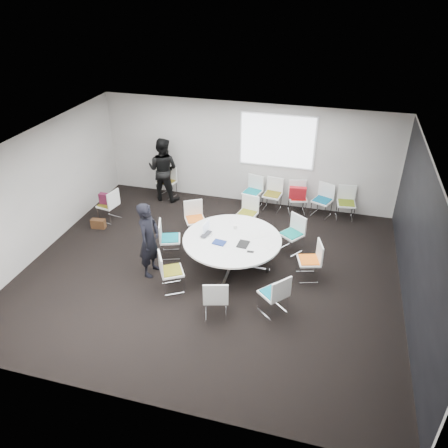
% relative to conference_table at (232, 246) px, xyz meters
% --- Properties ---
extents(room_shell, '(8.08, 7.08, 2.88)m').
position_rel_conference_table_xyz_m(room_shell, '(-0.32, -0.29, 0.87)').
color(room_shell, black).
rests_on(room_shell, ground).
extents(conference_table, '(2.12, 2.12, 0.73)m').
position_rel_conference_table_xyz_m(conference_table, '(0.00, 0.00, 0.00)').
color(conference_table, silver).
rests_on(conference_table, ground).
extents(projection_screen, '(1.90, 0.03, 1.35)m').
position_rel_conference_table_xyz_m(projection_screen, '(0.39, 3.17, 1.32)').
color(projection_screen, white).
rests_on(projection_screen, room_shell).
extents(chair_ring_a, '(0.56, 0.57, 0.88)m').
position_rel_conference_table_xyz_m(chair_ring_a, '(1.67, 0.02, -0.25)').
color(chair_ring_a, silver).
rests_on(chair_ring_a, ground).
extents(chair_ring_b, '(0.63, 0.63, 0.88)m').
position_rel_conference_table_xyz_m(chair_ring_b, '(1.17, 0.97, -0.25)').
color(chair_ring_b, silver).
rests_on(chair_ring_b, ground).
extents(chair_ring_c, '(0.54, 0.53, 0.88)m').
position_rel_conference_table_xyz_m(chair_ring_c, '(-0.03, 1.64, -0.25)').
color(chair_ring_c, silver).
rests_on(chair_ring_c, ground).
extents(chair_ring_d, '(0.62, 0.62, 0.88)m').
position_rel_conference_table_xyz_m(chair_ring_d, '(-1.19, 1.04, -0.25)').
color(chair_ring_d, silver).
rests_on(chair_ring_d, ground).
extents(chair_ring_e, '(0.58, 0.58, 0.88)m').
position_rel_conference_table_xyz_m(chair_ring_e, '(-1.47, 0.05, -0.25)').
color(chair_ring_e, silver).
rests_on(chair_ring_e, ground).
extents(chair_ring_f, '(0.62, 0.62, 0.88)m').
position_rel_conference_table_xyz_m(chair_ring_f, '(-1.00, -1.09, -0.25)').
color(chair_ring_f, silver).
rests_on(chair_ring_f, ground).
extents(chair_ring_g, '(0.56, 0.56, 0.88)m').
position_rel_conference_table_xyz_m(chair_ring_g, '(0.10, -1.62, -0.25)').
color(chair_ring_g, silver).
rests_on(chair_ring_g, ground).
extents(chair_ring_h, '(0.64, 0.64, 0.88)m').
position_rel_conference_table_xyz_m(chair_ring_h, '(1.13, -1.23, -0.25)').
color(chair_ring_h, silver).
rests_on(chair_ring_h, ground).
extents(chair_back_a, '(0.56, 0.55, 0.88)m').
position_rel_conference_table_xyz_m(chair_back_a, '(-0.15, 2.87, -0.25)').
color(chair_back_a, silver).
rests_on(chair_back_a, ground).
extents(chair_back_b, '(0.51, 0.50, 0.88)m').
position_rel_conference_table_xyz_m(chair_back_b, '(0.40, 2.86, -0.25)').
color(chair_back_b, silver).
rests_on(chair_back_b, ground).
extents(chair_back_c, '(0.56, 0.55, 0.88)m').
position_rel_conference_table_xyz_m(chair_back_c, '(1.08, 2.86, -0.25)').
color(chair_back_c, silver).
rests_on(chair_back_c, ground).
extents(chair_back_d, '(0.59, 0.59, 0.88)m').
position_rel_conference_table_xyz_m(chair_back_d, '(1.73, 2.87, -0.25)').
color(chair_back_d, silver).
rests_on(chair_back_d, ground).
extents(chair_back_e, '(0.51, 0.50, 0.88)m').
position_rel_conference_table_xyz_m(chair_back_e, '(2.34, 2.87, -0.25)').
color(chair_back_e, silver).
rests_on(chair_back_e, ground).
extents(chair_spare_left, '(0.52, 0.53, 0.88)m').
position_rel_conference_table_xyz_m(chair_spare_left, '(-3.60, 1.16, -0.25)').
color(chair_spare_left, silver).
rests_on(chair_spare_left, ground).
extents(chair_person_back, '(0.58, 0.57, 0.88)m').
position_rel_conference_table_xyz_m(chair_person_back, '(-2.67, 2.87, -0.25)').
color(chair_person_back, silver).
rests_on(chair_person_back, ground).
extents(person_main, '(0.45, 0.64, 1.68)m').
position_rel_conference_table_xyz_m(person_main, '(-1.62, -0.67, 0.31)').
color(person_main, black).
rests_on(person_main, ground).
extents(person_back, '(0.92, 0.74, 1.81)m').
position_rel_conference_table_xyz_m(person_back, '(-2.67, 2.71, 0.37)').
color(person_back, black).
rests_on(person_back, ground).
extents(laptop, '(0.28, 0.37, 0.03)m').
position_rel_conference_table_xyz_m(laptop, '(-0.54, -0.02, 0.21)').
color(laptop, '#333338').
rests_on(laptop, conference_table).
extents(laptop_lid, '(0.07, 0.30, 0.22)m').
position_rel_conference_table_xyz_m(laptop_lid, '(-0.62, 0.12, 0.33)').
color(laptop_lid, silver).
rests_on(laptop_lid, conference_table).
extents(notebook_black, '(0.24, 0.31, 0.02)m').
position_rel_conference_table_xyz_m(notebook_black, '(0.28, -0.17, 0.21)').
color(notebook_black, black).
rests_on(notebook_black, conference_table).
extents(tablet_folio, '(0.29, 0.23, 0.03)m').
position_rel_conference_table_xyz_m(tablet_folio, '(-0.22, -0.24, 0.21)').
color(tablet_folio, navy).
rests_on(tablet_folio, conference_table).
extents(papers_right, '(0.37, 0.34, 0.00)m').
position_rel_conference_table_xyz_m(papers_right, '(0.52, 0.27, 0.20)').
color(papers_right, white).
rests_on(papers_right, conference_table).
extents(papers_front, '(0.35, 0.30, 0.00)m').
position_rel_conference_table_xyz_m(papers_front, '(0.76, -0.07, 0.20)').
color(papers_front, white).
rests_on(papers_front, conference_table).
extents(cup, '(0.08, 0.08, 0.09)m').
position_rel_conference_table_xyz_m(cup, '(-0.04, 0.42, 0.25)').
color(cup, white).
rests_on(cup, conference_table).
extents(phone, '(0.14, 0.08, 0.01)m').
position_rel_conference_table_xyz_m(phone, '(0.48, -0.39, 0.21)').
color(phone, black).
rests_on(phone, conference_table).
extents(maroon_bag, '(0.40, 0.14, 0.28)m').
position_rel_conference_table_xyz_m(maroon_bag, '(-3.61, 1.16, 0.09)').
color(maroon_bag, '#561630').
rests_on(maroon_bag, chair_spare_left).
extents(brown_bag, '(0.38, 0.20, 0.24)m').
position_rel_conference_table_xyz_m(brown_bag, '(-3.70, 0.72, -0.41)').
color(brown_bag, '#462A16').
rests_on(brown_bag, ground).
extents(red_jacket, '(0.45, 0.21, 0.36)m').
position_rel_conference_table_xyz_m(red_jacket, '(1.08, 2.63, 0.17)').
color(red_jacket, '#A8141C').
rests_on(red_jacket, chair_back_c).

